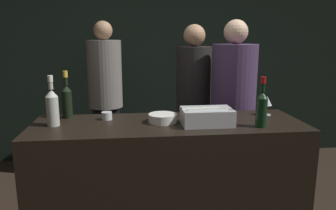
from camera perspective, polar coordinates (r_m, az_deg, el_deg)
wall_back_chalkboard at (r=4.38m, az=-3.18°, el=8.84°), size 6.40×0.06×2.80m
bar_counter at (r=2.48m, az=0.08°, el=-14.88°), size 1.89×0.63×1.05m
ice_bin_with_bottles at (r=2.24m, az=6.65°, el=-1.87°), size 0.34×0.22×0.12m
bowl_white at (r=2.29m, az=-0.95°, el=-2.26°), size 0.20×0.20×0.06m
wine_glass at (r=2.60m, az=16.85°, el=0.61°), size 0.08×0.08×0.15m
candle_votive at (r=2.41m, az=-10.61°, el=-1.85°), size 0.08×0.08×0.06m
champagne_bottle at (r=2.51m, az=-17.21°, el=0.99°), size 0.07×0.07×0.35m
white_wine_bottle at (r=2.32m, az=-19.52°, el=-0.13°), size 0.08×0.08×0.34m
red_wine_bottle_burgundy at (r=2.25m, az=16.01°, el=-0.31°), size 0.07×0.07×0.34m
person_in_hoodie at (r=3.27m, az=4.42°, el=0.30°), size 0.34×0.34×1.75m
person_blond_tee at (r=3.03m, az=11.18°, el=-0.73°), size 0.40×0.40×1.78m
person_grey_polo at (r=3.83m, az=-10.85°, el=2.20°), size 0.39×0.39×1.80m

